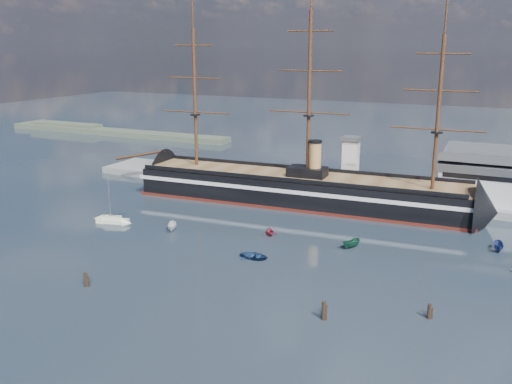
% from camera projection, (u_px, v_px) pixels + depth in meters
% --- Properties ---
extents(ground, '(600.00, 600.00, 0.00)m').
position_uv_depth(ground, '(296.00, 228.00, 132.80)').
color(ground, '#1C2838').
rests_on(ground, ground).
extents(quay, '(180.00, 18.00, 2.00)m').
position_uv_depth(quay, '(376.00, 197.00, 160.09)').
color(quay, slate).
rests_on(quay, ground).
extents(quay_tower, '(5.00, 5.00, 15.00)m').
position_uv_depth(quay_tower, '(351.00, 163.00, 157.93)').
color(quay_tower, silver).
rests_on(quay_tower, ground).
extents(shoreline, '(120.00, 10.00, 4.00)m').
position_uv_depth(shoreline, '(99.00, 130.00, 273.43)').
color(shoreline, '#3F4C38').
rests_on(shoreline, ground).
extents(warship, '(113.27, 20.72, 53.94)m').
position_uv_depth(warship, '(294.00, 189.00, 152.84)').
color(warship, black).
rests_on(warship, ground).
extents(sailboat, '(8.03, 4.06, 12.34)m').
position_uv_depth(sailboat, '(113.00, 220.00, 136.50)').
color(sailboat, silver).
rests_on(sailboat, ground).
extents(motorboat_a, '(6.20, 4.62, 2.35)m').
position_uv_depth(motorboat_a, '(172.00, 231.00, 130.89)').
color(motorboat_a, silver).
rests_on(motorboat_a, ground).
extents(motorboat_b, '(1.59, 3.76, 1.74)m').
position_uv_depth(motorboat_b, '(254.00, 259.00, 113.88)').
color(motorboat_b, navy).
rests_on(motorboat_b, ground).
extents(motorboat_c, '(6.08, 4.30, 2.29)m').
position_uv_depth(motorboat_c, '(351.00, 248.00, 119.75)').
color(motorboat_c, '#12432F').
rests_on(motorboat_c, ground).
extents(motorboat_d, '(6.41, 5.94, 2.24)m').
position_uv_depth(motorboat_d, '(270.00, 235.00, 127.84)').
color(motorboat_d, maroon).
rests_on(motorboat_d, ground).
extents(motorboat_f, '(5.92, 2.84, 2.28)m').
position_uv_depth(motorboat_f, '(498.00, 251.00, 118.14)').
color(motorboat_f, navy).
rests_on(motorboat_f, ground).
extents(piling_near_left, '(0.64, 0.64, 3.36)m').
position_uv_depth(piling_near_left, '(86.00, 287.00, 100.79)').
color(piling_near_left, black).
rests_on(piling_near_left, ground).
extents(piling_near_right, '(0.64, 0.64, 3.77)m').
position_uv_depth(piling_near_right, '(323.00, 320.00, 88.69)').
color(piling_near_right, black).
rests_on(piling_near_right, ground).
extents(piling_far_right, '(0.64, 0.64, 3.17)m').
position_uv_depth(piling_far_right, '(429.00, 319.00, 89.01)').
color(piling_far_right, black).
rests_on(piling_far_right, ground).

